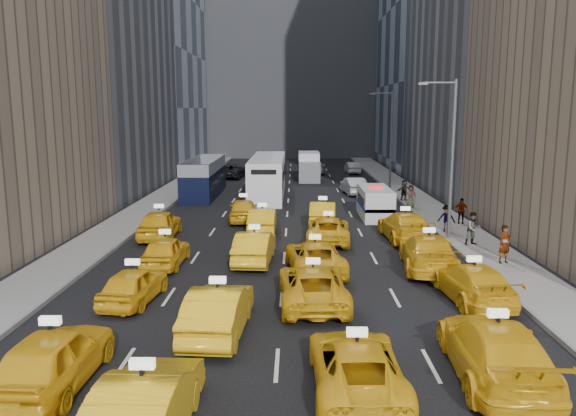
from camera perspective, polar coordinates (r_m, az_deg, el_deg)
name	(u,v)px	position (r m, az deg, el deg)	size (l,w,h in m)	color
ground	(280,315)	(20.71, -0.79, -10.85)	(160.00, 160.00, 0.00)	black
sidewalk_west	(158,201)	(46.27, -13.11, 0.65)	(3.00, 90.00, 0.15)	gray
sidewalk_east	(419,202)	(46.04, 13.19, 0.60)	(3.00, 90.00, 0.15)	gray
curb_west	(176,201)	(45.94, -11.35, 0.67)	(0.15, 90.00, 0.18)	slate
curb_east	(401,202)	(45.75, 11.42, 0.63)	(0.15, 90.00, 0.18)	slate
building_backdrop	(291,28)	(92.22, 0.36, 17.85)	(30.00, 12.00, 40.00)	slate
streetlight_near	(450,154)	(32.62, 16.16, 5.29)	(2.15, 0.22, 9.00)	#595B60
streetlight_far	(390,137)	(52.13, 10.32, 7.13)	(2.15, 0.22, 9.00)	#595B60
taxi_0	(53,358)	(16.69, -22.76, -13.87)	(1.96, 4.87, 1.66)	yellow
taxi_1	(144,408)	(13.59, -14.38, -19.08)	(1.76, 5.03, 1.66)	yellow
taxi_2	(356,365)	(15.50, 6.95, -15.55)	(2.32, 5.04, 1.40)	yellow
taxi_3	(495,350)	(16.91, 20.32, -13.35)	(2.35, 5.78, 1.68)	yellow
taxi_4	(134,285)	(22.60, -15.41, -7.54)	(1.64, 4.09, 1.39)	yellow
taxi_5	(218,310)	(19.00, -7.09, -10.25)	(1.73, 4.95, 1.63)	yellow
taxi_6	(313,285)	(21.63, 2.53, -7.85)	(2.46, 5.34, 1.48)	yellow
taxi_7	(473,283)	(23.12, 18.26, -7.20)	(2.05, 5.05, 1.47)	yellow
taxi_8	(166,251)	(27.37, -12.32, -4.29)	(1.71, 4.25, 1.45)	yellow
taxi_9	(255,247)	(27.36, -3.42, -3.96)	(1.65, 4.73, 1.56)	yellow
taxi_10	(315,257)	(25.82, 2.75, -4.95)	(2.37, 5.13, 1.43)	yellow
taxi_11	(428,252)	(26.88, 14.05, -4.38)	(2.34, 5.75, 1.67)	yellow
taxi_12	(160,224)	(33.31, -12.91, -1.58)	(1.97, 4.89, 1.67)	yellow
taxi_13	(262,220)	(33.94, -2.61, -1.27)	(1.58, 4.54, 1.50)	yellow
taxi_14	(328,229)	(31.65, 4.09, -2.19)	(2.34, 5.08, 1.41)	yellow
taxi_15	(405,226)	(32.63, 11.78, -1.82)	(2.26, 5.57, 1.62)	yellow
taxi_16	(243,210)	(37.44, -4.55, -0.19)	(1.83, 4.54, 1.55)	yellow
taxi_17	(323,213)	(36.36, 3.54, -0.51)	(1.61, 4.61, 1.52)	yellow
nypd_van	(375,203)	(39.09, 8.83, 0.49)	(2.53, 5.34, 2.21)	silver
double_decker	(204,178)	(49.14, -8.50, 3.06)	(3.88, 10.96, 3.12)	black
city_bus	(268,177)	(48.40, -2.06, 3.21)	(4.01, 13.23, 3.36)	white
box_truck	(309,167)	(59.46, 2.14, 4.22)	(2.27, 6.34, 2.88)	white
misc_car_0	(354,186)	(49.67, 6.68, 2.26)	(1.59, 4.56, 1.50)	#A4A7AB
misc_car_1	(232,171)	(61.42, -5.70, 3.77)	(2.57, 5.58, 1.55)	black
misc_car_2	(314,167)	(65.45, 2.68, 4.15)	(2.07, 5.09, 1.48)	gray
misc_car_3	(277,169)	(63.06, -1.16, 4.01)	(1.93, 4.79, 1.63)	black
misc_car_4	(352,168)	(66.03, 6.54, 4.10)	(1.43, 4.11, 1.36)	#B2B5BB
pedestrian_0	(505,244)	(28.55, 21.15, -3.44)	(0.67, 0.44, 1.84)	gray
pedestrian_1	(473,228)	(31.83, 18.31, -1.99)	(0.87, 0.48, 1.79)	gray
pedestrian_2	(446,218)	(34.78, 15.80, -1.01)	(1.05, 0.43, 1.62)	gray
pedestrian_3	(461,211)	(37.55, 17.17, -0.27)	(0.96, 0.44, 1.64)	gray
pedestrian_4	(411,196)	(42.85, 12.36, 1.19)	(0.82, 0.45, 1.68)	gray
pedestrian_5	(404,190)	(46.03, 11.72, 1.78)	(1.51, 0.44, 1.63)	gray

